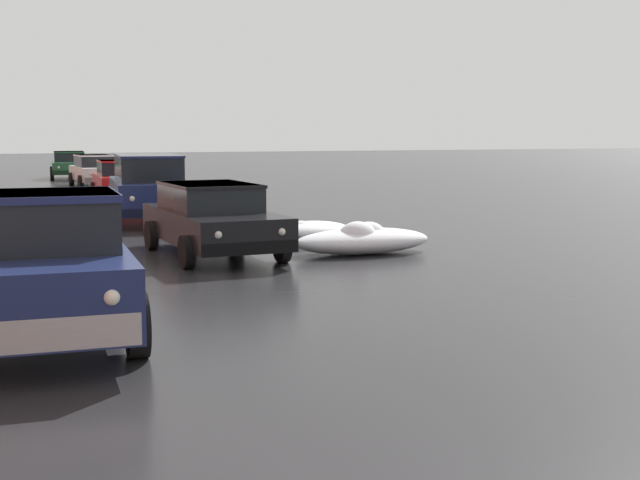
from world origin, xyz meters
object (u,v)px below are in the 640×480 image
sedan_black_parked_kerbside_close (212,217)px  sedan_green_at_far_intersection (69,164)px  sedan_red_parked_far_down_block (122,179)px  pickup_truck_darkblue_approaching_near_lane (43,263)px  sedan_white_queued_behind_truck (95,170)px  suv_darkblue_parked_kerbside_mid (148,185)px

sedan_black_parked_kerbside_close → sedan_green_at_far_intersection: 30.10m
sedan_red_parked_far_down_block → sedan_green_at_far_intersection: bearing=91.2°
pickup_truck_darkblue_approaching_near_lane → sedan_red_parked_far_down_block: size_ratio=1.23×
sedan_black_parked_kerbside_close → sedan_white_queued_behind_truck: size_ratio=1.01×
sedan_black_parked_kerbside_close → sedan_white_queued_behind_truck: bearing=88.6°
pickup_truck_darkblue_approaching_near_lane → sedan_black_parked_kerbside_close: 6.83m
sedan_white_queued_behind_truck → sedan_green_at_far_intersection: size_ratio=0.98×
sedan_black_parked_kerbside_close → sedan_red_parked_far_down_block: 14.72m
sedan_red_parked_far_down_block → sedan_green_at_far_intersection: 15.39m
sedan_green_at_far_intersection → pickup_truck_darkblue_approaching_near_lane: bearing=-96.0°
sedan_black_parked_kerbside_close → sedan_red_parked_far_down_block: (0.53, 14.71, -0.00)m
sedan_red_parked_far_down_block → suv_darkblue_parked_kerbside_mid: bearing=-93.8°
sedan_red_parked_far_down_block → sedan_green_at_far_intersection: same height
suv_darkblue_parked_kerbside_mid → sedan_white_queued_behind_truck: (0.57, 15.89, -0.24)m
sedan_white_queued_behind_truck → sedan_black_parked_kerbside_close: bearing=-91.4°
sedan_white_queued_behind_truck → sedan_green_at_far_intersection: (-0.37, 7.42, 0.00)m
sedan_black_parked_kerbside_close → sedan_green_at_far_intersection: (0.20, 30.10, -0.00)m
suv_darkblue_parked_kerbside_mid → sedan_white_queued_behind_truck: 15.90m
sedan_black_parked_kerbside_close → sedan_green_at_far_intersection: size_ratio=0.99×
pickup_truck_darkblue_approaching_near_lane → sedan_green_at_far_intersection: (3.78, 35.92, -0.13)m
suv_darkblue_parked_kerbside_mid → pickup_truck_darkblue_approaching_near_lane: bearing=-105.9°
pickup_truck_darkblue_approaching_near_lane → sedan_green_at_far_intersection: pickup_truck_darkblue_approaching_near_lane is taller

